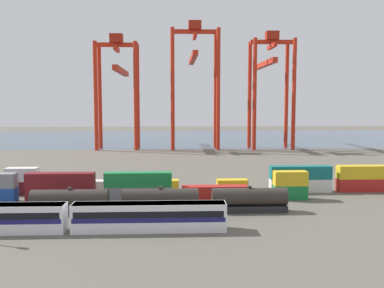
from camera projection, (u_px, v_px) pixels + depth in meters
ground_plane at (185, 168)px, 118.41m from camera, size 420.00×420.00×0.00m
harbour_water at (179, 138)px, 219.98m from camera, size 400.00×110.00×0.01m
passenger_train at (69, 216)px, 59.22m from camera, size 43.22×3.14×3.90m
freight_tank_row at (160, 200)px, 69.55m from camera, size 41.04×2.81×4.27m
shipping_container_2 at (61, 194)px, 77.66m from camera, size 12.10×2.44×2.60m
shipping_container_3 at (60, 180)px, 77.41m from camera, size 12.10×2.44×2.60m
shipping_container_4 at (138, 194)px, 78.26m from camera, size 12.10×2.44×2.60m
shipping_container_5 at (138, 179)px, 78.02m from camera, size 12.10×2.44×2.60m
shipping_container_6 at (215, 193)px, 78.87m from camera, size 12.10×2.44×2.60m
shipping_container_7 at (290, 192)px, 79.47m from camera, size 6.04×2.44×2.60m
shipping_container_8 at (290, 178)px, 79.23m from camera, size 6.04×2.44×2.60m
shipping_container_9 at (23, 188)px, 83.67m from camera, size 6.04×2.44×2.60m
shipping_container_10 at (22, 174)px, 83.43m from camera, size 6.04×2.44×2.60m
shipping_container_11 at (93, 187)px, 84.27m from camera, size 12.10×2.44×2.60m
shipping_container_12 at (163, 187)px, 84.86m from camera, size 6.04×2.44×2.60m
shipping_container_13 at (232, 186)px, 85.45m from camera, size 6.04×2.44×2.60m
shipping_container_14 at (300, 185)px, 86.05m from camera, size 12.10×2.44×2.60m
shipping_container_15 at (300, 172)px, 85.80m from camera, size 12.10×2.44×2.60m
shipping_container_16 at (367, 185)px, 86.64m from camera, size 12.10×2.44×2.60m
shipping_container_17 at (368, 172)px, 86.40m from camera, size 12.10×2.44×2.60m
gantry_crane_west at (118, 80)px, 167.87m from camera, size 16.35×40.24×43.60m
gantry_crane_central at (194, 72)px, 168.67m from camera, size 18.67×40.81×48.67m
gantry_crane_east at (269, 77)px, 170.19m from camera, size 16.53×39.95×45.00m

